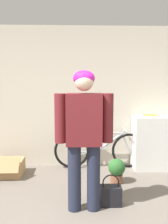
{
  "coord_description": "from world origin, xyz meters",
  "views": [
    {
      "loc": [
        -0.05,
        -2.2,
        1.65
      ],
      "look_at": [
        0.09,
        0.93,
        1.25
      ],
      "focal_mm": 42.0,
      "sensor_mm": 36.0,
      "label": 1
    }
  ],
  "objects_px": {
    "handbag": "(111,195)",
    "cardboard_box": "(7,168)",
    "banana": "(150,115)",
    "person": "(84,130)",
    "potted_plant": "(117,170)",
    "bicycle": "(100,149)"
  },
  "relations": [
    {
      "from": "handbag",
      "to": "cardboard_box",
      "type": "relative_size",
      "value": 0.73
    },
    {
      "from": "banana",
      "to": "handbag",
      "type": "xyz_separation_m",
      "value": [
        -0.92,
        -1.42,
        -0.85
      ]
    },
    {
      "from": "person",
      "to": "potted_plant",
      "type": "height_order",
      "value": "person"
    },
    {
      "from": "bicycle",
      "to": "banana",
      "type": "xyz_separation_m",
      "value": [
        0.91,
        -0.03,
        0.64
      ]
    },
    {
      "from": "bicycle",
      "to": "cardboard_box",
      "type": "xyz_separation_m",
      "value": [
        -1.64,
        -0.31,
        -0.22
      ]
    },
    {
      "from": "person",
      "to": "cardboard_box",
      "type": "xyz_separation_m",
      "value": [
        -1.27,
        1.25,
        -0.89
      ]
    },
    {
      "from": "bicycle",
      "to": "handbag",
      "type": "relative_size",
      "value": 4.13
    },
    {
      "from": "potted_plant",
      "to": "person",
      "type": "bearing_deg",
      "value": -123.63
    },
    {
      "from": "banana",
      "to": "handbag",
      "type": "distance_m",
      "value": 1.9
    },
    {
      "from": "person",
      "to": "bicycle",
      "type": "bearing_deg",
      "value": 78.59
    },
    {
      "from": "banana",
      "to": "cardboard_box",
      "type": "xyz_separation_m",
      "value": [
        -2.55,
        -0.28,
        -0.86
      ]
    },
    {
      "from": "bicycle",
      "to": "cardboard_box",
      "type": "relative_size",
      "value": 3.03
    },
    {
      "from": "person",
      "to": "bicycle",
      "type": "distance_m",
      "value": 1.74
    },
    {
      "from": "person",
      "to": "bicycle",
      "type": "relative_size",
      "value": 1.02
    },
    {
      "from": "handbag",
      "to": "potted_plant",
      "type": "relative_size",
      "value": 1.06
    },
    {
      "from": "handbag",
      "to": "banana",
      "type": "bearing_deg",
      "value": 57.06
    },
    {
      "from": "person",
      "to": "banana",
      "type": "xyz_separation_m",
      "value": [
        1.28,
        1.53,
        -0.03
      ]
    },
    {
      "from": "person",
      "to": "cardboard_box",
      "type": "relative_size",
      "value": 3.09
    },
    {
      "from": "handbag",
      "to": "cardboard_box",
      "type": "height_order",
      "value": "handbag"
    },
    {
      "from": "bicycle",
      "to": "person",
      "type": "bearing_deg",
      "value": -102.62
    },
    {
      "from": "bicycle",
      "to": "cardboard_box",
      "type": "distance_m",
      "value": 1.68
    },
    {
      "from": "banana",
      "to": "potted_plant",
      "type": "distance_m",
      "value": 1.27
    }
  ]
}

